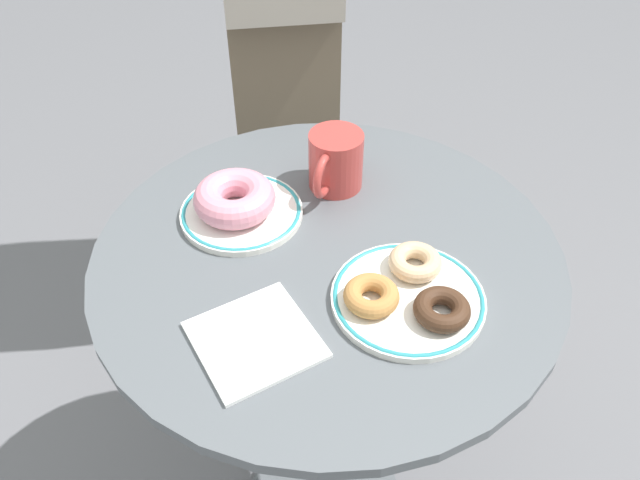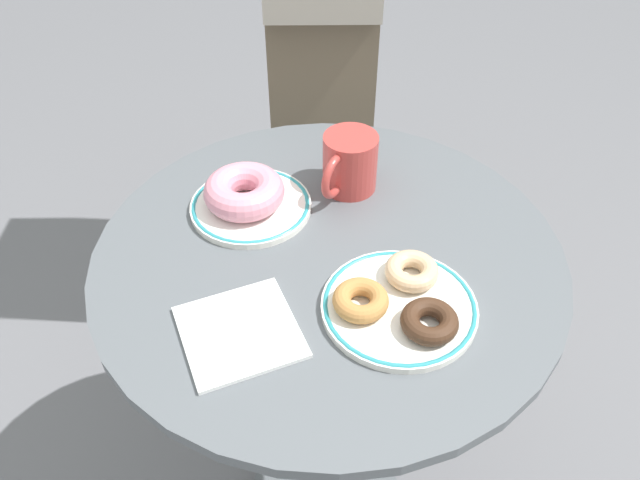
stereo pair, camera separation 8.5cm
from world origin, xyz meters
TOP-DOWN VIEW (x-y plane):
  - cafe_table at (0.00, 0.00)m, footprint 0.66×0.66m
  - plate_left at (-0.14, -0.04)m, footprint 0.18×0.18m
  - plate_right at (0.14, 0.01)m, footprint 0.20×0.20m
  - donut_pink_frosted at (-0.14, -0.05)m, footprint 0.16×0.16m
  - donut_chocolate at (0.19, 0.01)m, footprint 0.09×0.09m
  - donut_glazed at (0.11, 0.05)m, footprint 0.08×0.08m
  - donut_old_fashioned at (0.12, -0.03)m, footprint 0.10×0.10m
  - paper_napkin at (0.06, -0.17)m, footprint 0.16×0.16m
  - coffee_mug at (-0.10, 0.11)m, footprint 0.08×0.12m
  - person_figure at (-0.58, 0.39)m, footprint 0.48×0.42m

SIDE VIEW (x-z plane):
  - cafe_table at x=0.00m, z-range 0.15..0.93m
  - paper_napkin at x=0.06m, z-range 0.78..0.78m
  - plate_left at x=-0.14m, z-range 0.78..0.79m
  - plate_right at x=0.14m, z-range 0.78..0.79m
  - donut_chocolate at x=0.19m, z-range 0.79..0.81m
  - donut_glazed at x=0.11m, z-range 0.79..0.81m
  - donut_old_fashioned at x=0.12m, z-range 0.79..0.81m
  - person_figure at x=-0.58m, z-range -0.02..1.64m
  - donut_pink_frosted at x=-0.14m, z-range 0.79..0.83m
  - coffee_mug at x=-0.10m, z-range 0.78..0.87m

